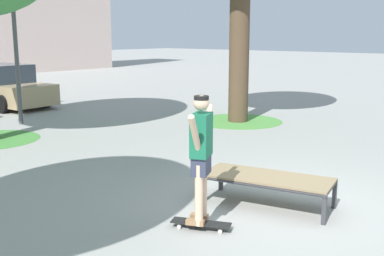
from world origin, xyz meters
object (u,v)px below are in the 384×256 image
Objects in this scene: skate_box at (268,179)px; skateboard at (201,223)px; skater at (201,150)px; car_tan at (2,87)px.

skate_box reaches higher than skateboard.
skate_box is 1.39m from skateboard.
skate_box is 2.50× the size of skateboard.
skate_box is 1.50m from skater.
car_tan is (3.78, 12.39, 0.61)m from skateboard.
car_tan is at bearing 79.00° from skate_box.
car_tan is at bearing 73.05° from skateboard.
skateboard is 0.99m from skater.
skater is (-0.00, 0.00, 0.99)m from skateboard.
skateboard is at bearing 171.84° from skate_box.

